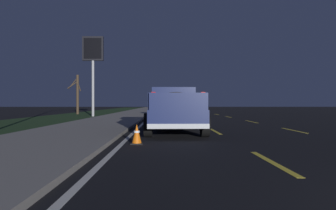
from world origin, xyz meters
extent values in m
plane|color=black|center=(27.00, 0.00, 0.00)|extent=(144.00, 144.00, 0.00)
cube|color=gray|center=(27.00, 7.45, 0.06)|extent=(108.00, 4.00, 0.12)
cube|color=#1E3819|center=(27.00, 12.45, 0.00)|extent=(108.00, 6.00, 0.01)
cube|color=yellow|center=(10.70, -1.75, 0.00)|extent=(2.40, 0.14, 0.01)
cube|color=yellow|center=(16.74, -1.75, 0.00)|extent=(2.40, 0.14, 0.01)
cube|color=yellow|center=(23.37, -1.75, 0.00)|extent=(2.40, 0.14, 0.01)
cube|color=yellow|center=(28.75, -1.75, 0.00)|extent=(2.40, 0.14, 0.01)
cube|color=yellow|center=(35.74, -1.75, 0.00)|extent=(2.40, 0.14, 0.01)
cube|color=yellow|center=(42.47, -1.75, 0.00)|extent=(2.40, 0.14, 0.01)
cube|color=yellow|center=(49.14, -1.75, 0.00)|extent=(2.40, 0.14, 0.01)
cube|color=yellow|center=(54.40, -1.75, 0.00)|extent=(2.40, 0.14, 0.01)
cube|color=yellow|center=(59.92, -1.75, 0.00)|extent=(2.40, 0.14, 0.01)
cube|color=yellow|center=(65.00, -1.75, 0.00)|extent=(2.40, 0.14, 0.01)
cube|color=yellow|center=(71.20, -1.75, 0.00)|extent=(2.40, 0.14, 0.01)
cube|color=yellow|center=(77.49, -1.75, 0.00)|extent=(2.40, 0.14, 0.01)
cube|color=yellow|center=(4.03, 1.75, 0.00)|extent=(2.40, 0.14, 0.01)
cube|color=yellow|center=(10.35, 1.75, 0.00)|extent=(2.40, 0.14, 0.01)
cube|color=yellow|center=(15.77, 1.75, 0.00)|extent=(2.40, 0.14, 0.01)
cube|color=yellow|center=(22.70, 1.75, 0.00)|extent=(2.40, 0.14, 0.01)
cube|color=yellow|center=(29.60, 1.75, 0.00)|extent=(2.40, 0.14, 0.01)
cube|color=yellow|center=(35.19, 1.75, 0.00)|extent=(2.40, 0.14, 0.01)
cube|color=yellow|center=(40.93, 1.75, 0.00)|extent=(2.40, 0.14, 0.01)
cube|color=yellow|center=(46.50, 1.75, 0.00)|extent=(2.40, 0.14, 0.01)
cube|color=yellow|center=(51.99, 1.75, 0.00)|extent=(2.40, 0.14, 0.01)
cube|color=yellow|center=(58.17, 1.75, 0.00)|extent=(2.40, 0.14, 0.01)
cube|color=yellow|center=(63.29, 1.75, 0.00)|extent=(2.40, 0.14, 0.01)
cube|color=yellow|center=(69.49, 1.75, 0.00)|extent=(2.40, 0.14, 0.01)
cube|color=yellow|center=(74.90, 1.75, 0.00)|extent=(2.40, 0.14, 0.01)
cube|color=yellow|center=(80.96, 1.75, 0.00)|extent=(2.40, 0.14, 0.01)
cube|color=silver|center=(27.00, 5.15, 0.00)|extent=(108.00, 0.14, 0.01)
cube|color=#141E4C|center=(10.16, 3.50, 0.67)|extent=(5.43, 2.09, 0.60)
cube|color=#141E4C|center=(11.35, 3.52, 1.42)|extent=(2.19, 1.88, 0.90)
cube|color=#1E2833|center=(10.30, 3.50, 1.47)|extent=(0.06, 1.44, 0.50)
cube|color=#141E4C|center=(9.06, 4.42, 1.25)|extent=(3.02, 0.13, 0.56)
cube|color=#141E4C|center=(9.09, 2.54, 1.25)|extent=(3.02, 0.13, 0.56)
cube|color=#141E4C|center=(7.50, 3.46, 1.25)|extent=(0.11, 1.88, 0.56)
cube|color=silver|center=(7.50, 3.46, 0.45)|extent=(0.15, 2.00, 0.16)
cube|color=red|center=(7.49, 4.26, 1.45)|extent=(0.06, 0.14, 0.20)
cube|color=red|center=(7.52, 2.66, 1.45)|extent=(0.06, 0.14, 0.20)
ellipsoid|color=#4C422D|center=(9.08, 3.48, 1.29)|extent=(2.62, 1.56, 0.64)
sphere|color=silver|center=(9.57, 3.85, 1.15)|extent=(0.40, 0.40, 0.40)
sphere|color=beige|center=(8.48, 3.17, 1.13)|extent=(0.34, 0.34, 0.34)
cylinder|color=black|center=(11.92, 4.53, 0.42)|extent=(0.84, 0.28, 0.84)
cylinder|color=black|center=(11.96, 2.53, 0.42)|extent=(0.84, 0.28, 0.84)
cylinder|color=black|center=(8.36, 4.47, 0.42)|extent=(0.84, 0.28, 0.84)
cylinder|color=black|center=(8.39, 2.47, 0.42)|extent=(0.84, 0.28, 0.84)
cube|color=black|center=(38.70, -0.02, 0.63)|extent=(4.45, 1.93, 0.70)
cube|color=#1E2833|center=(38.45, -0.02, 1.26)|extent=(2.51, 1.66, 0.56)
cylinder|color=black|center=(40.17, 0.93, 0.34)|extent=(0.68, 0.22, 0.68)
cylinder|color=black|center=(40.22, -0.87, 0.34)|extent=(0.68, 0.22, 0.68)
cylinder|color=black|center=(37.18, 0.84, 0.34)|extent=(0.68, 0.22, 0.68)
cylinder|color=black|center=(37.23, -0.96, 0.34)|extent=(0.68, 0.22, 0.68)
cube|color=red|center=(36.55, -0.08, 0.68)|extent=(0.13, 1.51, 0.10)
cube|color=#9E845B|center=(25.36, 3.66, 0.63)|extent=(4.42, 1.85, 0.70)
cube|color=#1E2833|center=(25.11, 3.67, 1.26)|extent=(2.48, 1.61, 0.56)
cylinder|color=black|center=(26.86, 4.55, 0.34)|extent=(0.68, 0.22, 0.68)
cylinder|color=black|center=(26.84, 2.75, 0.34)|extent=(0.68, 0.22, 0.68)
cylinder|color=black|center=(23.87, 4.58, 0.34)|extent=(0.68, 0.22, 0.68)
cylinder|color=black|center=(23.85, 2.78, 0.34)|extent=(0.68, 0.22, 0.68)
cube|color=red|center=(23.21, 3.69, 0.68)|extent=(0.10, 1.51, 0.10)
cylinder|color=#99999E|center=(24.33, 10.37, 3.64)|extent=(0.24, 0.24, 7.28)
cube|color=black|center=(24.33, 10.37, 6.18)|extent=(0.24, 1.90, 2.20)
cube|color=black|center=(24.20, 10.37, 6.18)|extent=(0.04, 1.60, 1.87)
cylinder|color=#423323|center=(29.81, 13.43, 2.16)|extent=(0.28, 0.28, 4.33)
cylinder|color=#423323|center=(29.75, 13.90, 3.41)|extent=(0.20, 1.03, 1.27)
cylinder|color=#423323|center=(29.63, 13.92, 3.21)|extent=(0.37, 1.07, 0.88)
cylinder|color=#423323|center=(29.55, 13.20, 3.07)|extent=(0.59, 0.57, 1.16)
cube|color=black|center=(6.67, 4.71, 0.01)|extent=(0.36, 0.36, 0.03)
cone|color=orange|center=(6.67, 4.71, 0.31)|extent=(0.28, 0.28, 0.55)
cylinder|color=white|center=(6.67, 4.71, 0.36)|extent=(0.17, 0.17, 0.06)
camera|label=1|loc=(-1.61, 3.92, 1.18)|focal=30.39mm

